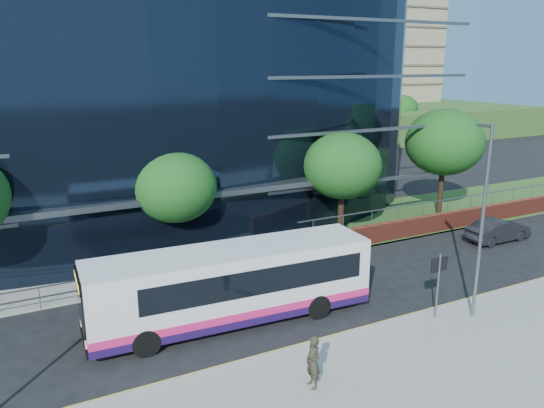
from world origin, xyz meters
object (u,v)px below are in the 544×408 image
tree_far_b (175,187)px  tree_dist_f (403,108)px  tree_far_c (342,166)px  tree_dist_e (313,112)px  city_bus (234,284)px  parked_car (498,230)px  streetlight_east (482,217)px  street_sign (439,273)px  pedestrian_b (313,362)px  tree_far_d (445,142)px

tree_far_b → tree_dist_f: bearing=37.1°
tree_far_c → tree_dist_e: 35.36m
tree_dist_e → city_bus: tree_dist_e is taller
parked_car → tree_dist_f: bearing=-33.8°
tree_dist_e → tree_far_c: bearing=-118.7°
tree_far_c → tree_dist_f: 46.67m
tree_dist_f → city_bus: (-42.91, -39.80, -2.53)m
streetlight_east → tree_dist_f: bearing=52.4°
tree_dist_f → parked_car: bearing=-123.4°
tree_far_c → streetlight_east: (-1.00, -11.17, -0.10)m
street_sign → tree_far_c: bearing=76.7°
streetlight_east → city_bus: (-8.91, 4.38, -2.76)m
streetlight_east → pedestrian_b: size_ratio=4.44×
tree_far_b → tree_far_c: bearing=-2.9°
streetlight_east → pedestrian_b: streetlight_east is taller
tree_far_b → city_bus: (0.09, -7.30, -2.53)m
tree_far_c → parked_car: tree_far_c is taller
street_sign → streetlight_east: streetlight_east is taller
street_sign → parked_car: bearing=29.0°
tree_far_c → tree_dist_f: size_ratio=1.08×
street_sign → tree_far_d: 16.61m
tree_far_d → pedestrian_b: 23.28m
tree_dist_e → parked_car: 36.95m
city_bus → tree_far_b: bearing=93.7°
tree_far_d → parked_car: size_ratio=1.78×
tree_far_c → streetlight_east: bearing=-95.1°
tree_far_c → pedestrian_b: 16.06m
streetlight_east → pedestrian_b: bearing=-171.9°
tree_far_d → tree_dist_e: (8.00, 30.00, -0.65)m
tree_far_c → parked_car: size_ratio=1.56×
tree_far_c → tree_far_d: bearing=6.3°
city_bus → street_sign: bearing=-24.2°
tree_far_d → parked_car: bearing=-98.3°
tree_far_d → pedestrian_b: (-18.58, -13.40, -4.14)m
tree_far_c → tree_dist_e: (17.00, 31.00, 0.00)m
tree_dist_e → parked_car: (-8.82, -35.67, -3.85)m
street_sign → pedestrian_b: (-7.08, -1.81, -1.10)m
tree_far_b → parked_car: 19.22m
streetlight_east → city_bus: size_ratio=0.68×
tree_far_c → tree_far_b: bearing=177.1°
tree_far_d → streetlight_east: 15.77m
street_sign → tree_far_b: size_ratio=0.46×
city_bus → pedestrian_b: city_bus is taller
tree_dist_f → tree_far_c: bearing=-135.0°
street_sign → city_bus: 8.33m
city_bus → pedestrian_b: size_ratio=6.54×
tree_dist_f → parked_car: (-24.82, -37.67, -3.52)m
street_sign → city_bus: size_ratio=0.24×
streetlight_east → parked_car: 11.85m
city_bus → tree_dist_f: bearing=45.8°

